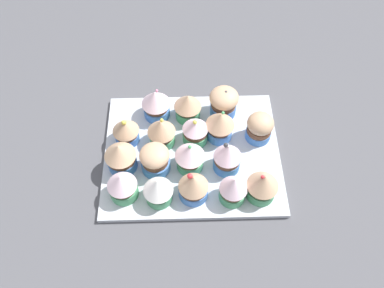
{
  "coord_description": "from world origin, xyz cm",
  "views": [
    {
      "loc": [
        -1.25,
        -45.51,
        73.43
      ],
      "look_at": [
        0.0,
        0.0,
        4.2
      ],
      "focal_mm": 36.23,
      "sensor_mm": 36.0,
      "label": 1
    }
  ],
  "objects_px": {
    "cupcake_6": "(155,159)",
    "cupcake_12": "(220,125)",
    "cupcake_11": "(195,130)",
    "cupcake_4": "(263,185)",
    "cupcake_14": "(156,103)",
    "cupcake_3": "(233,188)",
    "cupcake_8": "(227,157)",
    "cupcake_5": "(121,156)",
    "cupcake_9": "(126,130)",
    "cupcake_15": "(188,106)",
    "cupcake_2": "(193,186)",
    "cupcake_1": "(158,190)",
    "cupcake_10": "(161,132)",
    "cupcake_13": "(260,127)",
    "cupcake_0": "(122,185)",
    "cupcake_16": "(224,102)",
    "cupcake_7": "(190,156)",
    "baking_tray": "(192,153)"
  },
  "relations": [
    {
      "from": "cupcake_6",
      "to": "cupcake_12",
      "type": "height_order",
      "value": "cupcake_12"
    },
    {
      "from": "cupcake_11",
      "to": "cupcake_12",
      "type": "distance_m",
      "value": 0.06
    },
    {
      "from": "cupcake_4",
      "to": "cupcake_14",
      "type": "relative_size",
      "value": 0.96
    },
    {
      "from": "cupcake_3",
      "to": "cupcake_8",
      "type": "bearing_deg",
      "value": 94.8
    },
    {
      "from": "cupcake_5",
      "to": "cupcake_12",
      "type": "height_order",
      "value": "cupcake_12"
    },
    {
      "from": "cupcake_9",
      "to": "cupcake_15",
      "type": "distance_m",
      "value": 0.15
    },
    {
      "from": "cupcake_5",
      "to": "cupcake_6",
      "type": "distance_m",
      "value": 0.07
    },
    {
      "from": "cupcake_2",
      "to": "cupcake_9",
      "type": "height_order",
      "value": "cupcake_2"
    },
    {
      "from": "cupcake_2",
      "to": "cupcake_4",
      "type": "height_order",
      "value": "cupcake_4"
    },
    {
      "from": "cupcake_9",
      "to": "cupcake_4",
      "type": "bearing_deg",
      "value": -27.12
    },
    {
      "from": "cupcake_1",
      "to": "cupcake_10",
      "type": "relative_size",
      "value": 0.96
    },
    {
      "from": "cupcake_13",
      "to": "cupcake_4",
      "type": "bearing_deg",
      "value": -94.93
    },
    {
      "from": "cupcake_0",
      "to": "cupcake_10",
      "type": "relative_size",
      "value": 0.94
    },
    {
      "from": "cupcake_16",
      "to": "cupcake_11",
      "type": "bearing_deg",
      "value": -131.81
    },
    {
      "from": "cupcake_15",
      "to": "cupcake_5",
      "type": "bearing_deg",
      "value": -137.56
    },
    {
      "from": "cupcake_0",
      "to": "cupcake_2",
      "type": "relative_size",
      "value": 0.95
    },
    {
      "from": "cupcake_8",
      "to": "cupcake_14",
      "type": "height_order",
      "value": "same"
    },
    {
      "from": "cupcake_9",
      "to": "cupcake_11",
      "type": "height_order",
      "value": "cupcake_11"
    },
    {
      "from": "cupcake_7",
      "to": "cupcake_12",
      "type": "distance_m",
      "value": 0.1
    },
    {
      "from": "cupcake_12",
      "to": "cupcake_15",
      "type": "height_order",
      "value": "cupcake_12"
    },
    {
      "from": "baking_tray",
      "to": "cupcake_1",
      "type": "distance_m",
      "value": 0.14
    },
    {
      "from": "cupcake_0",
      "to": "cupcake_5",
      "type": "bearing_deg",
      "value": 96.64
    },
    {
      "from": "cupcake_3",
      "to": "cupcake_7",
      "type": "distance_m",
      "value": 0.11
    },
    {
      "from": "cupcake_13",
      "to": "cupcake_14",
      "type": "xyz_separation_m",
      "value": [
        -0.23,
        0.07,
        0.01
      ]
    },
    {
      "from": "cupcake_0",
      "to": "cupcake_8",
      "type": "relative_size",
      "value": 0.87
    },
    {
      "from": "cupcake_5",
      "to": "cupcake_7",
      "type": "height_order",
      "value": "same"
    },
    {
      "from": "cupcake_6",
      "to": "cupcake_14",
      "type": "height_order",
      "value": "cupcake_14"
    },
    {
      "from": "cupcake_16",
      "to": "cupcake_1",
      "type": "bearing_deg",
      "value": -123.57
    },
    {
      "from": "cupcake_8",
      "to": "cupcake_9",
      "type": "bearing_deg",
      "value": 160.55
    },
    {
      "from": "cupcake_8",
      "to": "cupcake_12",
      "type": "xyz_separation_m",
      "value": [
        -0.01,
        0.08,
        0.0
      ]
    },
    {
      "from": "cupcake_0",
      "to": "cupcake_5",
      "type": "distance_m",
      "value": 0.07
    },
    {
      "from": "cupcake_4",
      "to": "cupcake_8",
      "type": "height_order",
      "value": "cupcake_8"
    },
    {
      "from": "cupcake_0",
      "to": "cupcake_16",
      "type": "xyz_separation_m",
      "value": [
        0.22,
        0.21,
        0.0
      ]
    },
    {
      "from": "cupcake_6",
      "to": "cupcake_16",
      "type": "relative_size",
      "value": 0.91
    },
    {
      "from": "cupcake_13",
      "to": "cupcake_5",
      "type": "bearing_deg",
      "value": -167.11
    },
    {
      "from": "cupcake_11",
      "to": "cupcake_14",
      "type": "relative_size",
      "value": 0.9
    },
    {
      "from": "cupcake_0",
      "to": "cupcake_4",
      "type": "xyz_separation_m",
      "value": [
        0.28,
        -0.01,
        0.0
      ]
    },
    {
      "from": "cupcake_2",
      "to": "cupcake_8",
      "type": "height_order",
      "value": "cupcake_8"
    },
    {
      "from": "baking_tray",
      "to": "cupcake_0",
      "type": "xyz_separation_m",
      "value": [
        -0.14,
        -0.1,
        0.04
      ]
    },
    {
      "from": "cupcake_10",
      "to": "cupcake_9",
      "type": "bearing_deg",
      "value": 174.44
    },
    {
      "from": "cupcake_1",
      "to": "cupcake_13",
      "type": "distance_m",
      "value": 0.26
    },
    {
      "from": "cupcake_15",
      "to": "cupcake_7",
      "type": "bearing_deg",
      "value": -89.34
    },
    {
      "from": "cupcake_12",
      "to": "cupcake_16",
      "type": "height_order",
      "value": "cupcake_12"
    },
    {
      "from": "cupcake_6",
      "to": "cupcake_5",
      "type": "bearing_deg",
      "value": 174.74
    },
    {
      "from": "baking_tray",
      "to": "cupcake_3",
      "type": "bearing_deg",
      "value": -55.14
    },
    {
      "from": "cupcake_12",
      "to": "cupcake_16",
      "type": "xyz_separation_m",
      "value": [
        0.01,
        0.07,
        -0.0
      ]
    },
    {
      "from": "cupcake_7",
      "to": "cupcake_14",
      "type": "height_order",
      "value": "cupcake_14"
    },
    {
      "from": "cupcake_6",
      "to": "cupcake_10",
      "type": "relative_size",
      "value": 0.9
    },
    {
      "from": "cupcake_15",
      "to": "cupcake_6",
      "type": "bearing_deg",
      "value": -117.51
    },
    {
      "from": "cupcake_10",
      "to": "cupcake_14",
      "type": "height_order",
      "value": "cupcake_14"
    }
  ]
}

